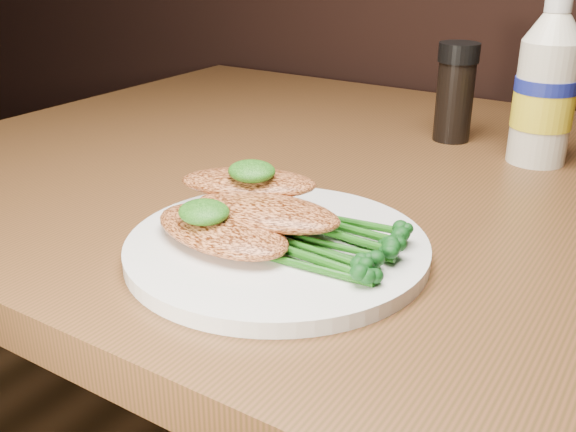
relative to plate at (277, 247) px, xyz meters
The scene contains 9 objects.
plate is the anchor object (origin of this frame).
chicken_front 0.05m from the plate, 142.54° to the right, with size 0.13×0.07×0.02m, color #D67A44.
chicken_mid 0.03m from the plate, 151.68° to the left, with size 0.13×0.06×0.02m, color #D67A44.
chicken_back 0.08m from the plate, 144.96° to the left, with size 0.12×0.06×0.02m, color #D67A44.
pesto_front 0.07m from the plate, 144.12° to the right, with size 0.04×0.04×0.02m, color black.
pesto_back 0.07m from the plate, 145.82° to the left, with size 0.04×0.04×0.02m, color black.
broccolini_bundle 0.05m from the plate, ahead, with size 0.12×0.09×0.02m, color #1A5512, non-canonical shape.
mayo_bottle 0.39m from the plate, 71.94° to the left, with size 0.07×0.07×0.19m, color silver, non-canonical shape.
pepper_grinder 0.39m from the plate, 89.21° to the left, with size 0.05×0.05×0.12m, color black, non-canonical shape.
Camera 1 is at (0.23, 0.42, 0.99)m, focal length 41.36 mm.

